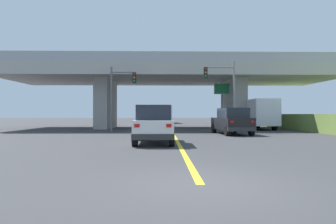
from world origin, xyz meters
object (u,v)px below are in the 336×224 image
box_truck (257,114)px  traffic_signal_farside (119,90)px  semi_truck_distant (165,114)px  sedan_oncoming (160,118)px  highway_sign (222,94)px  suv_lead (154,124)px  traffic_signal_nearside (224,87)px  suv_crossing (232,121)px

box_truck → traffic_signal_farside: bearing=-165.9°
box_truck → semi_truck_distant: box_truck is taller
sedan_oncoming → highway_sign: highway_sign is taller
suv_lead → sedan_oncoming: bearing=89.8°
box_truck → traffic_signal_nearside: size_ratio=1.12×
traffic_signal_farside → highway_sign: traffic_signal_farside is taller
traffic_signal_nearside → traffic_signal_farside: bearing=175.3°
highway_sign → traffic_signal_farside: bearing=-156.7°
highway_sign → suv_lead: bearing=-114.6°
traffic_signal_farside → suv_lead: bearing=-71.6°
semi_truck_distant → box_truck: bearing=-64.9°
sedan_oncoming → semi_truck_distant: size_ratio=0.60×
sedan_oncoming → semi_truck_distant: bearing=86.2°
sedan_oncoming → traffic_signal_nearside: traffic_signal_nearside is taller
suv_lead → box_truck: bearing=53.4°
sedan_oncoming → semi_truck_distant: (0.74, 11.13, 0.56)m
semi_truck_distant → traffic_signal_nearside: bearing=-78.2°
suv_crossing → suv_lead: bearing=-136.0°
traffic_signal_nearside → highway_sign: (0.84, 5.13, -0.26)m
traffic_signal_nearside → semi_truck_distant: traffic_signal_nearside is taller
suv_lead → highway_sign: highway_sign is taller
box_truck → highway_sign: (-3.44, 0.95, 2.11)m
traffic_signal_farside → semi_truck_distant: bearing=79.7°
suv_crossing → traffic_signal_farside: size_ratio=0.84×
suv_lead → traffic_signal_farside: traffic_signal_farside is taller
suv_crossing → semi_truck_distant: (-4.97, 26.98, 0.56)m
traffic_signal_nearside → traffic_signal_farside: 9.32m
traffic_signal_nearside → highway_sign: 5.21m
sedan_oncoming → box_truck: bearing=-41.1°
semi_truck_distant → suv_crossing: bearing=-79.6°
suv_lead → traffic_signal_nearside: size_ratio=0.70×
semi_truck_distant → suv_lead: bearing=-91.4°
traffic_signal_farside → highway_sign: size_ratio=1.16×
suv_crossing → semi_truck_distant: semi_truck_distant is taller
box_truck → highway_sign: highway_sign is taller
box_truck → traffic_signal_nearside: bearing=-135.7°
suv_lead → box_truck: (10.14, 13.68, 0.57)m
semi_truck_distant → highway_sign: bearing=-72.7°
box_truck → sedan_oncoming: 13.37m
sedan_oncoming → traffic_signal_farside: (-3.50, -12.19, 2.68)m
suv_crossing → sedan_oncoming: size_ratio=1.07×
traffic_signal_nearside → traffic_signal_farside: (-9.29, 0.77, -0.26)m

